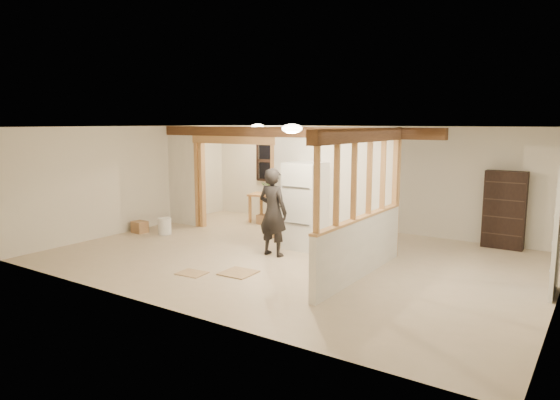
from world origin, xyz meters
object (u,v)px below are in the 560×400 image
Objects in this scene: woman at (273,212)px; shop_vac at (197,211)px; refrigerator at (305,206)px; work_table at (273,209)px; bookshelf at (504,210)px.

shop_vac is at bearing -23.32° from woman.
shop_vac is (-3.64, 1.73, -0.60)m from woman.
refrigerator is 4.01m from shop_vac.
work_table is 5.47m from bookshelf.
work_table is at bearing -53.45° from woman.
woman is at bearing -139.43° from bookshelf.
refrigerator is 3.39× the size of shop_vac.
refrigerator reaches higher than woman.
work_table is at bearing 25.26° from shop_vac.
work_table is (-1.79, 2.60, -0.48)m from woman.
bookshelf is (3.42, 2.26, -0.09)m from refrigerator.
work_table reaches higher than shop_vac.
woman is 3.28× the size of shop_vac.
shop_vac is at bearing -166.74° from work_table.
refrigerator is 2.71m from work_table.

